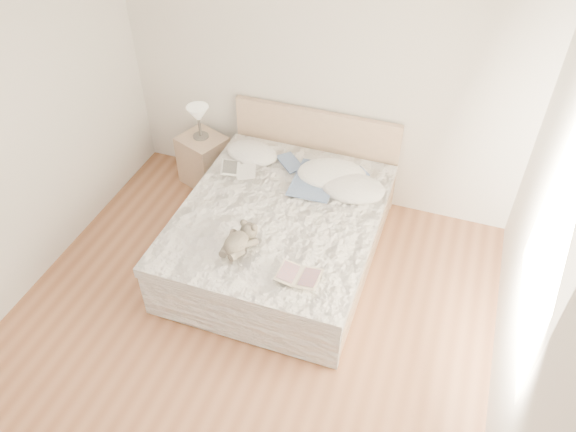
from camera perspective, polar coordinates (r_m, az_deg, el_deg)
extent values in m
cube|color=brown|center=(4.73, -5.58, -13.45)|extent=(4.00, 4.50, 0.00)
cube|color=silver|center=(2.96, -9.16, 18.00)|extent=(4.00, 4.50, 0.00)
cube|color=silver|center=(5.43, 3.29, 14.09)|extent=(4.00, 0.02, 2.70)
cube|color=silver|center=(3.53, 24.35, -8.75)|extent=(0.02, 4.50, 2.70)
cube|color=white|center=(3.67, 24.66, -4.24)|extent=(0.02, 1.30, 1.10)
cube|color=tan|center=(5.33, -0.69, -3.25)|extent=(1.68, 2.08, 0.20)
cube|color=silver|center=(5.15, -0.71, -1.28)|extent=(1.60, 2.00, 0.30)
cube|color=silver|center=(4.99, -0.93, -0.06)|extent=(1.72, 2.05, 0.10)
cube|color=tan|center=(5.82, 2.80, 6.41)|extent=(1.70, 0.06, 1.00)
cube|color=tan|center=(6.16, -8.53, 5.66)|extent=(0.56, 0.54, 0.56)
cylinder|color=#4B4741|center=(6.02, -8.85, 8.03)|extent=(0.16, 0.16, 0.02)
cylinder|color=#433E37|center=(5.95, -8.97, 9.01)|extent=(0.03, 0.03, 0.23)
cone|color=white|center=(5.88, -9.12, 10.19)|extent=(0.23, 0.23, 0.16)
ellipsoid|color=white|center=(5.59, -3.66, 6.41)|extent=(0.56, 0.42, 0.16)
ellipsoid|color=white|center=(5.31, 4.49, 4.24)|extent=(0.72, 0.56, 0.20)
ellipsoid|color=silver|center=(5.17, 6.58, 2.86)|extent=(0.62, 0.45, 0.18)
cube|color=white|center=(5.39, -5.06, 4.67)|extent=(0.42, 0.35, 0.03)
cube|color=beige|center=(4.36, 1.11, -6.12)|extent=(0.35, 0.25, 0.02)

